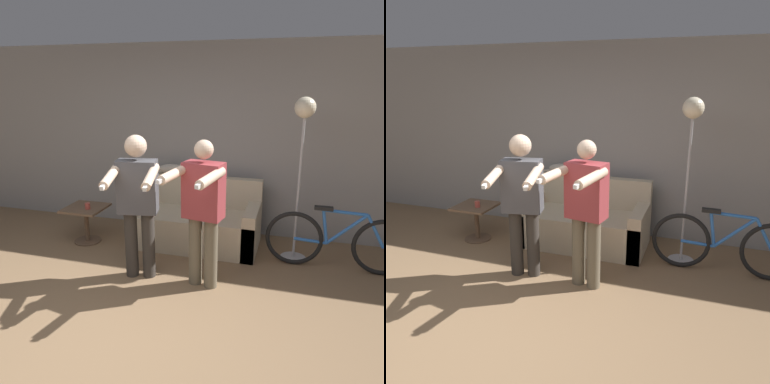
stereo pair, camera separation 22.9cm
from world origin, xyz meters
TOP-DOWN VIEW (x-y plane):
  - ground_plane at (0.00, 0.00)m, footprint 16.00×16.00m
  - wall_back at (0.00, 2.83)m, footprint 10.00×0.05m
  - couch at (0.26, 2.27)m, footprint 1.65×0.80m
  - person_left at (-0.09, 1.23)m, footprint 0.57×0.73m
  - person_right at (0.61, 1.23)m, footprint 0.55×0.73m
  - cat at (-0.15, 2.56)m, footprint 0.52×0.13m
  - floor_lamp at (1.53, 2.15)m, footprint 0.31×0.31m
  - side_table at (-1.17, 1.92)m, footprint 0.51×0.51m
  - cup at (-1.09, 1.86)m, footprint 0.07×0.07m
  - bicycle at (2.00, 2.00)m, footprint 1.61×0.07m

SIDE VIEW (x-z plane):
  - ground_plane at x=0.00m, z-range 0.00..0.00m
  - couch at x=0.26m, z-range -0.14..0.71m
  - bicycle at x=2.00m, z-range -0.03..0.72m
  - side_table at x=-1.17m, z-range 0.11..0.60m
  - cup at x=-1.09m, z-range 0.49..0.57m
  - person_right at x=0.61m, z-range 0.11..1.66m
  - person_left at x=-0.09m, z-range 0.12..1.69m
  - cat at x=-0.15m, z-range 0.84..1.02m
  - wall_back at x=0.00m, z-range 0.00..2.60m
  - floor_lamp at x=1.53m, z-range 0.54..2.47m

